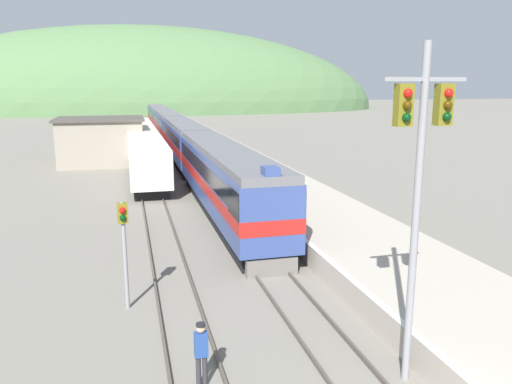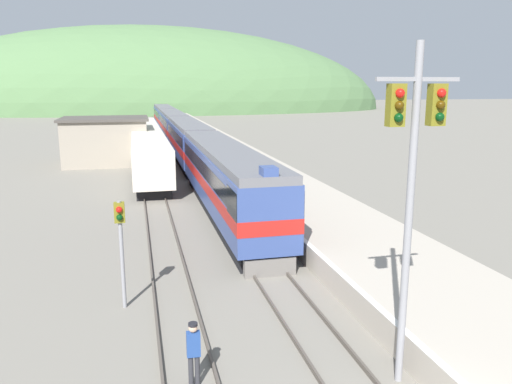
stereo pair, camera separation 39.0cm
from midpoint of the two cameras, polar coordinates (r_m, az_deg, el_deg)
track_main at (r=78.34m, az=-9.64°, el=6.22°), size 1.52×180.00×0.16m
track_siding at (r=78.16m, az=-12.67°, el=6.09°), size 1.52×180.00×0.16m
platform at (r=59.12m, az=-3.59°, el=4.92°), size 5.87×140.00×1.03m
distant_hills at (r=166.84m, az=-11.89°, el=9.13°), size 155.85×70.13×52.36m
station_shed at (r=53.10m, az=-16.58°, el=5.65°), size 8.54×7.33×4.70m
express_train_lead_car at (r=30.38m, az=-3.11°, el=1.58°), size 2.87×21.44×4.61m
carriage_second at (r=51.50m, az=-7.53°, el=5.80°), size 2.86×19.40×4.25m
carriage_third at (r=71.61m, az=-9.31°, el=7.49°), size 2.86×19.40×4.25m
carriage_fourth at (r=91.80m, az=-10.32°, el=8.43°), size 2.86×19.40×4.25m
siding_train at (r=52.49m, az=-12.16°, el=5.22°), size 2.90×36.72×3.53m
signal_mast_main at (r=13.02m, az=18.27°, el=2.60°), size 2.20×0.42×8.90m
signal_post_siding at (r=18.07m, az=-14.62°, el=-4.47°), size 0.36×0.42×3.95m
track_worker at (r=13.84m, az=-6.31°, el=-17.50°), size 0.37×0.25×1.81m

